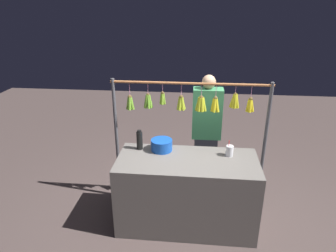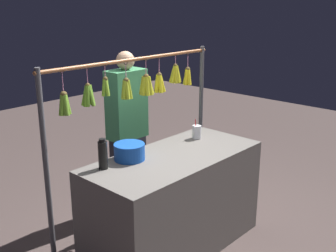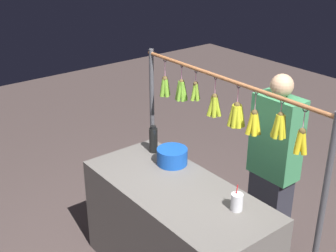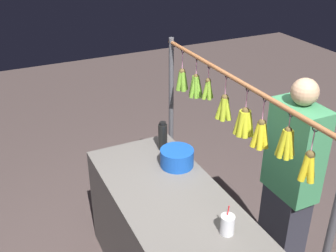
% 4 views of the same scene
% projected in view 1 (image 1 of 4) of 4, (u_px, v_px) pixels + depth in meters
% --- Properties ---
extents(ground_plane, '(12.00, 12.00, 0.00)m').
position_uv_depth(ground_plane, '(186.00, 222.00, 3.95)').
color(ground_plane, '#4C3E3B').
extents(market_counter, '(1.68, 0.75, 0.91)m').
position_uv_depth(market_counter, '(187.00, 192.00, 3.77)').
color(market_counter, '#66605B').
rests_on(market_counter, ground).
extents(display_rack, '(2.02, 0.14, 1.75)m').
position_uv_depth(display_rack, '(191.00, 115.00, 3.89)').
color(display_rack, '#4C4C51').
rests_on(display_rack, ground).
extents(water_bottle, '(0.08, 0.08, 0.26)m').
position_uv_depth(water_bottle, '(140.00, 140.00, 3.81)').
color(water_bottle, black).
rests_on(water_bottle, market_counter).
extents(blue_bucket, '(0.27, 0.27, 0.14)m').
position_uv_depth(blue_bucket, '(162.00, 145.00, 3.80)').
color(blue_bucket, blue).
rests_on(blue_bucket, market_counter).
extents(drink_cup, '(0.09, 0.09, 0.20)m').
position_uv_depth(drink_cup, '(230.00, 151.00, 3.66)').
color(drink_cup, silver).
rests_on(drink_cup, market_counter).
extents(vendor_person, '(0.41, 0.22, 1.74)m').
position_uv_depth(vendor_person, '(206.00, 135.00, 4.41)').
color(vendor_person, '#2D2D38').
rests_on(vendor_person, ground).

